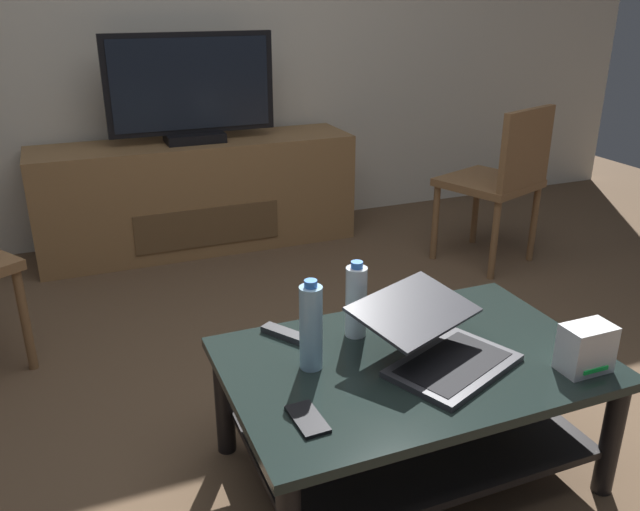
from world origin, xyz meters
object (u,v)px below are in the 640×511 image
at_px(cell_phone, 307,419).
at_px(tv_remote, 447,303).
at_px(water_bottle_near, 356,301).
at_px(water_bottle_far, 311,327).
at_px(dining_chair, 502,177).
at_px(router_box, 586,348).
at_px(television, 191,91).
at_px(coffee_table, 411,394).
at_px(laptop, 437,342).
at_px(soundbar_remote, 285,334).
at_px(media_cabinet, 198,195).

distance_m(cell_phone, tv_remote, 0.80).
height_order(water_bottle_near, water_bottle_far, water_bottle_far).
height_order(dining_chair, cell_phone, dining_chair).
distance_m(dining_chair, router_box, 1.76).
bearing_deg(tv_remote, television, 125.50).
relative_size(television, dining_chair, 1.06).
distance_m(coffee_table, laptop, 0.19).
xyz_separation_m(tv_remote, soundbar_remote, (-0.59, 0.00, 0.00)).
relative_size(water_bottle_near, cell_phone, 1.76).
bearing_deg(television, tv_remote, -76.90).
bearing_deg(water_bottle_far, television, 86.38).
relative_size(coffee_table, dining_chair, 1.27).
height_order(coffee_table, water_bottle_near, water_bottle_near).
height_order(television, tv_remote, television).
xyz_separation_m(water_bottle_far, tv_remote, (0.57, 0.19, -0.12)).
bearing_deg(cell_phone, soundbar_remote, 75.66).
relative_size(dining_chair, water_bottle_near, 3.49).
xyz_separation_m(media_cabinet, water_bottle_near, (0.06, -1.99, 0.21)).
distance_m(water_bottle_near, cell_phone, 0.48).
relative_size(router_box, cell_phone, 1.02).
distance_m(media_cabinet, soundbar_remote, 1.93).
height_order(water_bottle_far, soundbar_remote, water_bottle_far).
height_order(water_bottle_far, tv_remote, water_bottle_far).
bearing_deg(water_bottle_near, coffee_table, -63.59).
height_order(coffee_table, media_cabinet, media_cabinet).
distance_m(laptop, router_box, 0.41).
relative_size(coffee_table, water_bottle_near, 4.43).
xyz_separation_m(laptop, water_bottle_near, (-0.15, 0.23, 0.06)).
xyz_separation_m(media_cabinet, water_bottle_far, (-0.13, -2.11, 0.22)).
bearing_deg(router_box, cell_phone, 174.81).
distance_m(water_bottle_near, soundbar_remote, 0.24).
relative_size(laptop, cell_phone, 3.54).
height_order(laptop, cell_phone, laptop).
relative_size(dining_chair, laptop, 1.74).
height_order(media_cabinet, soundbar_remote, media_cabinet).
bearing_deg(coffee_table, router_box, -29.72).
height_order(media_cabinet, router_box, media_cabinet).
xyz_separation_m(television, cell_phone, (-0.23, -2.32, -0.49)).
height_order(router_box, soundbar_remote, router_box).
bearing_deg(tv_remote, cell_phone, -125.56).
distance_m(coffee_table, water_bottle_far, 0.39).
height_order(media_cabinet, cell_phone, media_cabinet).
xyz_separation_m(coffee_table, soundbar_remote, (-0.30, 0.26, 0.13)).
height_order(media_cabinet, water_bottle_near, water_bottle_near).
xyz_separation_m(router_box, water_bottle_near, (-0.51, 0.43, 0.05)).
relative_size(television, water_bottle_far, 3.37).
distance_m(media_cabinet, television, 0.59).
relative_size(laptop, tv_remote, 3.10).
distance_m(media_cabinet, router_box, 2.49).
bearing_deg(dining_chair, water_bottle_near, -141.03).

